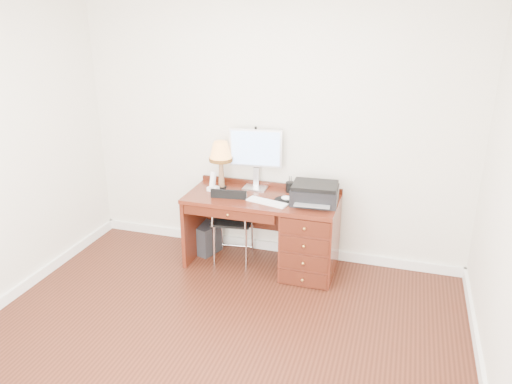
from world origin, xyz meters
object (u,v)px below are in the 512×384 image
(monitor, at_px, (256,151))
(chair, at_px, (231,216))
(leg_lamp, at_px, (221,154))
(phone, at_px, (213,185))
(desk, at_px, (293,232))
(printer, at_px, (315,193))
(equipment_box, at_px, (204,238))

(monitor, bearing_deg, chair, -132.98)
(chair, bearing_deg, leg_lamp, 130.16)
(monitor, bearing_deg, phone, -157.39)
(monitor, bearing_deg, desk, -32.41)
(chair, bearing_deg, desk, -5.21)
(desk, distance_m, printer, 0.48)
(leg_lamp, distance_m, chair, 0.63)
(phone, relative_size, chair, 0.24)
(monitor, height_order, printer, monitor)
(monitor, height_order, chair, monitor)
(leg_lamp, distance_m, equipment_box, 0.97)
(desk, xyz_separation_m, phone, (-0.85, 0.02, 0.40))
(desk, distance_m, chair, 0.65)
(monitor, relative_size, chair, 0.74)
(chair, height_order, equipment_box, chair)
(printer, distance_m, leg_lamp, 1.03)
(phone, height_order, equipment_box, phone)
(leg_lamp, bearing_deg, chair, -42.78)
(printer, height_order, leg_lamp, leg_lamp)
(monitor, height_order, equipment_box, monitor)
(leg_lamp, xyz_separation_m, phone, (-0.05, -0.10, -0.30))
(desk, relative_size, phone, 7.52)
(monitor, xyz_separation_m, phone, (-0.39, -0.21, -0.33))
(desk, xyz_separation_m, printer, (0.20, -0.00, 0.43))
(desk, bearing_deg, monitor, 153.38)
(monitor, distance_m, chair, 0.70)
(phone, xyz_separation_m, equipment_box, (-0.16, 0.08, -0.65))
(monitor, distance_m, leg_lamp, 0.36)
(monitor, height_order, phone, monitor)
(printer, height_order, equipment_box, printer)
(monitor, relative_size, equipment_box, 1.94)
(phone, bearing_deg, equipment_box, 170.75)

